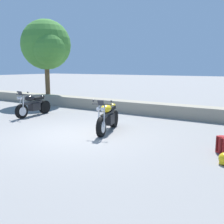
{
  "coord_description": "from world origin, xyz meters",
  "views": [
    {
      "loc": [
        5.4,
        -6.34,
        2.19
      ],
      "look_at": [
        0.66,
        1.2,
        0.65
      ],
      "focal_mm": 41.87,
      "sensor_mm": 36.0,
      "label": 1
    }
  ],
  "objects_px": {
    "motorcycle_black_near_left": "(33,105)",
    "rider_backpack": "(223,144)",
    "motorcycle_yellow_centre": "(108,118)",
    "leafy_tree_far_left": "(47,46)"
  },
  "relations": [
    {
      "from": "motorcycle_yellow_centre",
      "to": "rider_backpack",
      "type": "bearing_deg",
      "value": -5.91
    },
    {
      "from": "motorcycle_black_near_left",
      "to": "rider_backpack",
      "type": "xyz_separation_m",
      "value": [
        8.2,
        -1.04,
        -0.24
      ]
    },
    {
      "from": "motorcycle_black_near_left",
      "to": "motorcycle_yellow_centre",
      "type": "height_order",
      "value": "same"
    },
    {
      "from": "motorcycle_black_near_left",
      "to": "rider_backpack",
      "type": "distance_m",
      "value": 8.27
    },
    {
      "from": "motorcycle_black_near_left",
      "to": "leafy_tree_far_left",
      "type": "distance_m",
      "value": 5.1
    },
    {
      "from": "motorcycle_yellow_centre",
      "to": "rider_backpack",
      "type": "xyz_separation_m",
      "value": [
        3.76,
        -0.39,
        -0.24
      ]
    },
    {
      "from": "motorcycle_black_near_left",
      "to": "leafy_tree_far_left",
      "type": "relative_size",
      "value": 0.47
    },
    {
      "from": "motorcycle_yellow_centre",
      "to": "leafy_tree_far_left",
      "type": "xyz_separation_m",
      "value": [
        -6.9,
        4.01,
        2.94
      ]
    },
    {
      "from": "motorcycle_yellow_centre",
      "to": "rider_backpack",
      "type": "height_order",
      "value": "motorcycle_yellow_centre"
    },
    {
      "from": "leafy_tree_far_left",
      "to": "motorcycle_black_near_left",
      "type": "bearing_deg",
      "value": -53.84
    }
  ]
}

